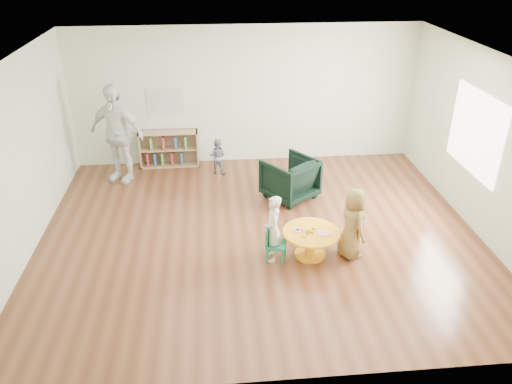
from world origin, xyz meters
The scene contains 11 objects.
room centered at (0.01, 0.00, 1.89)m, with size 7.10×7.00×2.80m.
activity_table centered at (0.69, -0.69, 0.29)m, with size 0.84×0.84×0.46m.
kid_chair_left centered at (0.13, -0.73, 0.29)m, with size 0.36×0.36×0.54m.
kid_chair_right centered at (1.35, -0.66, 0.29)m, with size 0.37×0.37×0.54m.
bookshelf centered at (-1.61, 2.86, 0.37)m, with size 1.20×0.30×0.75m.
alphabet_poster centered at (-1.60, 2.98, 1.35)m, with size 0.74×0.01×0.54m.
armchair centered at (0.67, 1.20, 0.38)m, with size 0.82×0.84×0.76m, color black.
child_left centered at (0.12, -0.72, 0.52)m, with size 0.38×0.25×1.04m, color silver.
child_right centered at (1.29, -0.73, 0.55)m, with size 0.54×0.35×1.11m, color gold.
toddler centered at (-0.62, 2.37, 0.37)m, with size 0.36×0.28×0.73m, color #1A1C41.
adult_caretaker centered at (-2.51, 2.26, 0.96)m, with size 1.12×0.47×1.92m, color white.
Camera 1 is at (-0.69, -6.83, 4.33)m, focal length 35.00 mm.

